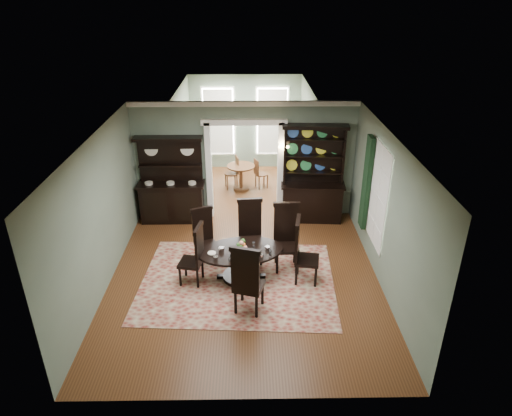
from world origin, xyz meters
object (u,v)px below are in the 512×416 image
(dining_table, at_px, (241,259))
(parlor_table, at_px, (241,174))
(welsh_dresser, at_px, (313,187))
(sideboard, at_px, (172,192))

(dining_table, bearing_deg, parlor_table, 79.21)
(welsh_dresser, distance_m, parlor_table, 2.67)
(sideboard, height_order, welsh_dresser, welsh_dresser)
(dining_table, height_order, sideboard, sideboard)
(dining_table, bearing_deg, sideboard, 111.97)
(sideboard, bearing_deg, dining_table, -56.58)
(dining_table, bearing_deg, welsh_dresser, 44.81)
(welsh_dresser, relative_size, parlor_table, 3.05)
(dining_table, height_order, welsh_dresser, welsh_dresser)
(welsh_dresser, bearing_deg, parlor_table, 137.60)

